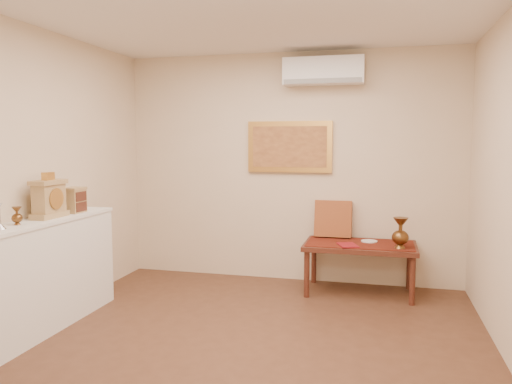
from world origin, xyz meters
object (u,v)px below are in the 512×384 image
(brass_urn_tall, at_px, (400,229))
(display_ledge, at_px, (33,278))
(wooden_chest, at_px, (74,200))
(mantel_clock, at_px, (49,198))
(low_table, at_px, (360,250))

(brass_urn_tall, height_order, display_ledge, display_ledge)
(brass_urn_tall, bearing_deg, wooden_chest, -159.78)
(display_ledge, relative_size, mantel_clock, 4.93)
(mantel_clock, height_order, wooden_chest, mantel_clock)
(display_ledge, relative_size, low_table, 1.68)
(mantel_clock, bearing_deg, brass_urn_tall, 25.45)
(display_ledge, distance_m, mantel_clock, 0.71)
(wooden_chest, bearing_deg, mantel_clock, -93.78)
(wooden_chest, bearing_deg, display_ledge, -92.80)
(display_ledge, height_order, low_table, display_ledge)
(brass_urn_tall, bearing_deg, display_ledge, -151.00)
(display_ledge, xyz_separation_m, wooden_chest, (0.03, 0.59, 0.61))
(mantel_clock, xyz_separation_m, wooden_chest, (0.02, 0.34, -0.05))
(display_ledge, height_order, wooden_chest, wooden_chest)
(brass_urn_tall, bearing_deg, mantel_clock, -154.55)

